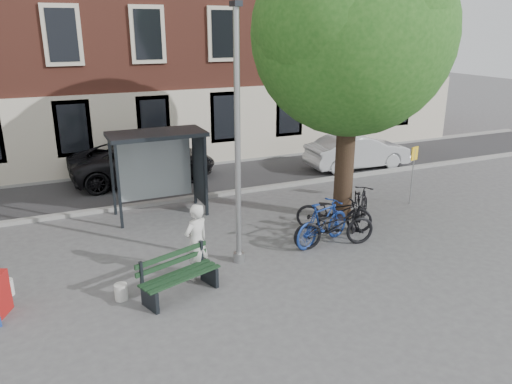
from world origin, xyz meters
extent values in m
plane|color=#4C4C4F|center=(0.00, 0.00, 0.00)|extent=(90.00, 90.00, 0.00)
cube|color=#28282B|center=(0.00, 7.00, 0.01)|extent=(40.00, 4.00, 0.01)
cube|color=gray|center=(0.00, 5.00, 0.06)|extent=(40.00, 0.25, 0.12)
cube|color=gray|center=(0.00, 9.00, 0.06)|extent=(40.00, 0.25, 0.12)
cylinder|color=#9EA0A3|center=(0.00, 0.00, 3.00)|extent=(0.14, 0.14, 6.00)
cylinder|color=#9EA0A3|center=(0.00, 0.00, 0.12)|extent=(0.28, 0.28, 0.24)
cube|color=#1E2328|center=(0.00, 0.00, 6.05)|extent=(0.18, 0.35, 0.12)
cylinder|color=black|center=(4.00, 1.50, 1.70)|extent=(0.56, 0.56, 3.40)
sphere|color=#205419|center=(4.00, 1.50, 5.40)|extent=(5.60, 5.60, 5.60)
sphere|color=#205419|center=(4.90, 1.90, 5.90)|extent=(3.92, 3.92, 3.92)
sphere|color=#205419|center=(3.20, 1.20, 5.70)|extent=(4.20, 4.20, 4.20)
sphere|color=#205419|center=(4.20, 0.60, 6.00)|extent=(3.64, 3.64, 3.64)
cube|color=#1E2328|center=(-2.30, 3.40, 1.25)|extent=(0.08, 0.08, 2.50)
cube|color=#1E2328|center=(0.30, 3.40, 1.25)|extent=(0.08, 0.08, 2.50)
cube|color=#1E2328|center=(-2.30, 4.60, 1.25)|extent=(0.08, 0.08, 2.50)
cube|color=#1E2328|center=(0.30, 4.60, 1.25)|extent=(0.08, 0.08, 2.50)
cube|color=#1E2328|center=(-1.00, 4.00, 2.56)|extent=(2.85, 1.45, 0.12)
cube|color=#8C999E|center=(-1.00, 4.60, 1.38)|extent=(2.34, 0.04, 2.00)
cube|color=#1E2328|center=(0.30, 4.00, 1.38)|extent=(0.12, 1.14, 2.12)
cube|color=#D84C19|center=(0.37, 4.00, 1.38)|extent=(0.02, 0.90, 1.62)
imported|color=silver|center=(-1.20, -0.40, 0.91)|extent=(0.79, 0.68, 1.82)
cube|color=#1E2328|center=(-2.52, -1.32, 0.23)|extent=(0.27, 0.57, 0.47)
cube|color=#1E2328|center=(-1.04, -0.79, 0.23)|extent=(0.27, 0.57, 0.47)
cube|color=#17351D|center=(-1.72, -1.23, 0.49)|extent=(1.76, 0.73, 0.04)
cube|color=#17351D|center=(-1.78, -1.06, 0.49)|extent=(1.76, 0.73, 0.04)
cube|color=#17351D|center=(-1.84, -0.88, 0.49)|extent=(1.76, 0.73, 0.04)
cube|color=#17351D|center=(-1.88, -0.78, 0.70)|extent=(1.73, 0.66, 0.10)
cube|color=#17351D|center=(-1.88, -0.78, 0.89)|extent=(1.73, 0.66, 0.10)
imported|color=black|center=(2.64, -0.18, 0.59)|extent=(2.35, 1.11, 1.18)
imported|color=navy|center=(2.46, 0.10, 0.61)|extent=(2.09, 1.18, 1.21)
imported|color=black|center=(3.25, 0.77, 0.56)|extent=(2.20, 1.83, 1.13)
imported|color=black|center=(4.12, 0.75, 0.57)|extent=(1.77, 1.66, 1.14)
imported|color=black|center=(-0.70, 7.92, 0.75)|extent=(5.47, 2.60, 1.51)
imported|color=#B7BABF|center=(7.74, 6.08, 0.71)|extent=(4.39, 1.72, 1.42)
cylinder|color=silver|center=(-5.25, 0.52, 0.18)|extent=(0.28, 0.28, 0.36)
cylinder|color=silver|center=(-3.00, -0.68, 0.18)|extent=(0.28, 0.28, 0.36)
cylinder|color=#9EA0A3|center=(6.75, 1.65, 0.94)|extent=(0.04, 0.04, 1.88)
cube|color=yellow|center=(6.75, 1.65, 1.72)|extent=(0.33, 0.12, 0.44)
camera|label=1|loc=(-4.17, -10.51, 5.59)|focal=35.00mm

